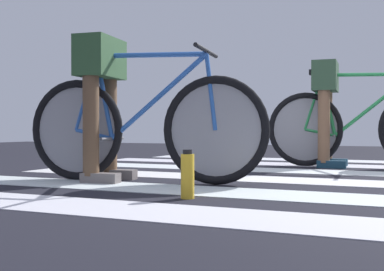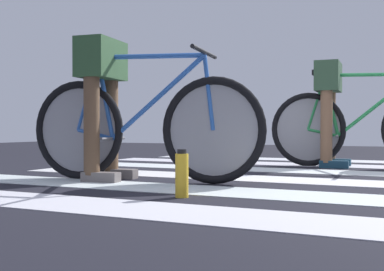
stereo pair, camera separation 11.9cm
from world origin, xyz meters
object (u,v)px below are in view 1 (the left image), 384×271
(bicycle_1_of_2, at_px, (142,126))
(cyclist_1_of_2, at_px, (101,88))
(cyclist_2_of_2, at_px, (326,99))
(water_bottle, at_px, (188,175))
(bicycle_2_of_2, at_px, (360,127))

(bicycle_1_of_2, bearing_deg, cyclist_1_of_2, 180.00)
(cyclist_2_of_2, relative_size, water_bottle, 3.86)
(bicycle_2_of_2, bearing_deg, cyclist_2_of_2, -180.00)
(bicycle_1_of_2, height_order, bicycle_2_of_2, same)
(cyclist_1_of_2, distance_m, cyclist_2_of_2, 2.29)
(cyclist_1_of_2, height_order, cyclist_2_of_2, cyclist_1_of_2)
(cyclist_2_of_2, bearing_deg, bicycle_1_of_2, -120.15)
(bicycle_2_of_2, height_order, water_bottle, bicycle_2_of_2)
(bicycle_1_of_2, relative_size, cyclist_1_of_2, 1.73)
(bicycle_2_of_2, xyz_separation_m, cyclist_2_of_2, (-0.31, -0.02, 0.26))
(bicycle_1_of_2, relative_size, bicycle_2_of_2, 1.00)
(cyclist_2_of_2, bearing_deg, cyclist_1_of_2, -126.63)
(bicycle_2_of_2, height_order, cyclist_2_of_2, cyclist_2_of_2)
(bicycle_1_of_2, distance_m, water_bottle, 0.88)
(cyclist_1_of_2, height_order, bicycle_2_of_2, cyclist_1_of_2)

